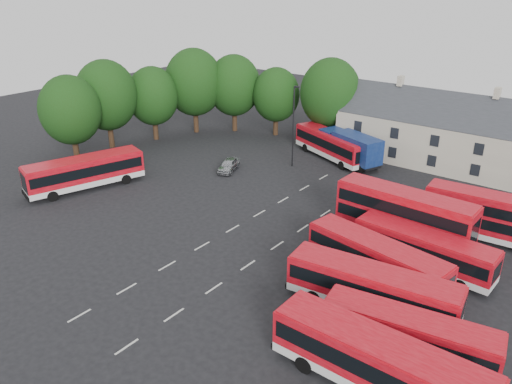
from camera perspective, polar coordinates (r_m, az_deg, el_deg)
ground at (r=44.16m, az=-4.39°, el=-5.16°), size 140.00×140.00×0.00m
lane_markings at (r=44.06m, az=-0.21°, el=-5.14°), size 5.15×33.80×0.01m
treeline at (r=68.64m, az=-6.66°, el=11.22°), size 29.92×32.59×12.01m
terrace_houses at (r=62.14m, az=24.97°, el=5.15°), size 35.70×7.13×10.06m
bus_row_a at (r=29.14m, az=13.86°, el=-18.25°), size 12.14×2.87×3.43m
bus_row_b at (r=31.98m, az=17.07°, el=-15.07°), size 10.49×4.01×2.90m
bus_row_c at (r=34.96m, az=13.14°, el=-10.47°), size 11.77×4.10×3.26m
bus_row_d at (r=38.46m, az=13.63°, el=-7.23°), size 11.47×4.36×3.17m
bus_row_e at (r=40.84m, az=18.60°, el=-6.04°), size 10.96×3.04×3.07m
bus_dd_south at (r=43.75m, az=16.55°, el=-2.45°), size 11.65×3.04×4.74m
bus_dd_north at (r=46.88m, az=25.06°, el=-2.36°), size 10.59×3.17×4.28m
bus_west at (r=56.14m, az=-18.99°, el=2.35°), size 6.10×12.53×3.46m
bus_north at (r=62.81m, az=8.61°, el=5.50°), size 11.81×6.91×3.30m
box_truck at (r=61.40m, az=10.72°, el=5.09°), size 9.14×5.62×3.82m
silver_car at (r=58.61m, az=-3.14°, el=3.10°), size 3.10×4.55×1.44m
lamppost at (r=58.81m, az=4.31°, el=7.70°), size 0.67×0.35×9.67m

